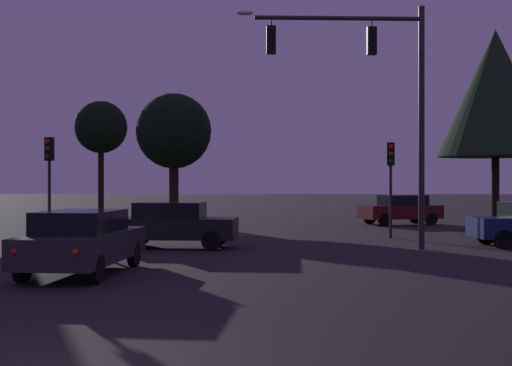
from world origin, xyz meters
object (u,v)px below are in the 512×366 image
at_px(traffic_signal_mast_arm, 373,81).
at_px(car_crossing_left, 173,224).
at_px(car_nearside_lane, 82,241).
at_px(tree_center_horizon, 174,132).
at_px(tree_behind_sign, 495,93).
at_px(tree_left_far, 101,128).
at_px(car_far_lane, 401,209).
at_px(traffic_light_corner_right, 391,170).
at_px(traffic_light_median, 49,167).

relative_size(traffic_signal_mast_arm, car_crossing_left, 1.86).
relative_size(car_nearside_lane, tree_center_horizon, 0.68).
bearing_deg(car_crossing_left, tree_center_horizon, 98.94).
bearing_deg(tree_behind_sign, tree_center_horizon, 157.47).
bearing_deg(tree_left_far, tree_center_horizon, -50.60).
bearing_deg(tree_left_far, car_far_lane, -23.16).
bearing_deg(car_far_lane, car_crossing_left, -128.41).
height_order(traffic_signal_mast_arm, tree_left_far, traffic_signal_mast_arm).
bearing_deg(car_nearside_lane, traffic_light_corner_right, 49.03).
bearing_deg(tree_left_far, traffic_signal_mast_arm, -54.59).
relative_size(car_crossing_left, tree_center_horizon, 0.62).
relative_size(car_nearside_lane, tree_left_far, 0.63).
xyz_separation_m(traffic_light_corner_right, car_nearside_lane, (-9.02, -10.39, -1.86)).
bearing_deg(traffic_signal_mast_arm, car_crossing_left, 176.88).
distance_m(car_nearside_lane, tree_behind_sign, 19.72).
bearing_deg(tree_center_horizon, traffic_light_median, -108.64).
height_order(traffic_light_corner_right, car_crossing_left, traffic_light_corner_right).
bearing_deg(car_crossing_left, tree_behind_sign, 27.64).
relative_size(traffic_signal_mast_arm, car_nearside_lane, 1.71).
xyz_separation_m(traffic_light_median, car_far_lane, (14.99, 9.16, -1.99)).
relative_size(car_far_lane, tree_behind_sign, 0.50).
xyz_separation_m(traffic_signal_mast_arm, tree_center_horizon, (-8.56, 13.13, -0.67)).
distance_m(traffic_signal_mast_arm, car_crossing_left, 8.06).
bearing_deg(tree_left_far, traffic_light_median, -81.56).
bearing_deg(tree_left_far, traffic_light_corner_right, -45.22).
xyz_separation_m(traffic_light_corner_right, car_far_lane, (1.88, 8.23, -1.87)).
distance_m(car_crossing_left, tree_behind_sign, 15.26).
distance_m(traffic_light_median, tree_behind_sign, 18.60).
height_order(car_crossing_left, tree_center_horizon, tree_center_horizon).
bearing_deg(car_crossing_left, car_far_lane, 51.59).
xyz_separation_m(traffic_signal_mast_arm, car_crossing_left, (-6.56, 0.36, -4.68)).
height_order(car_nearside_lane, tree_center_horizon, tree_center_horizon).
distance_m(tree_behind_sign, tree_left_far, 24.28).
bearing_deg(traffic_light_median, tree_left_far, 98.44).
height_order(car_far_lane, tree_behind_sign, tree_behind_sign).
distance_m(car_nearside_lane, tree_center_horizon, 19.56).
height_order(car_crossing_left, car_far_lane, same).
bearing_deg(tree_center_horizon, traffic_light_corner_right, -41.53).
bearing_deg(tree_center_horizon, tree_behind_sign, -22.53).
distance_m(traffic_signal_mast_arm, traffic_light_corner_right, 5.38).
bearing_deg(traffic_light_corner_right, tree_center_horizon, 138.47).
distance_m(traffic_signal_mast_arm, car_far_lane, 13.84).
distance_m(traffic_light_median, tree_left_far, 17.04).
xyz_separation_m(tree_behind_sign, tree_left_far, (-20.45, 13.08, -0.38)).
relative_size(tree_left_far, tree_center_horizon, 1.07).
bearing_deg(tree_left_far, car_crossing_left, -68.61).
bearing_deg(traffic_light_median, tree_behind_sign, 11.17).
height_order(traffic_light_median, car_far_lane, traffic_light_median).
height_order(traffic_light_median, tree_center_horizon, tree_center_horizon).
height_order(car_nearside_lane, car_far_lane, same).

